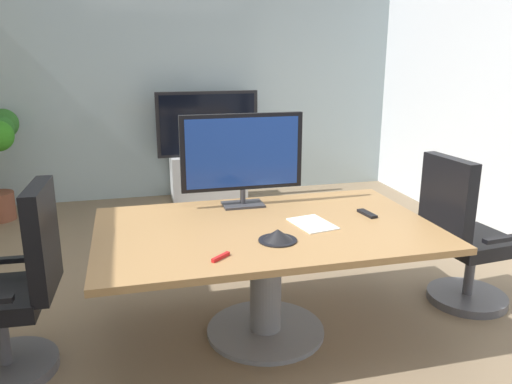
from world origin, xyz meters
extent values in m
plane|color=#7A664C|center=(0.00, 0.00, 0.00)|extent=(7.80, 7.80, 0.00)
cube|color=#9EB2B7|center=(0.00, 3.40, 1.39)|extent=(5.40, 0.10, 2.78)
cube|color=olive|center=(0.08, -0.08, 0.71)|extent=(2.05, 1.26, 0.04)
cylinder|color=slate|center=(0.08, -0.08, 0.35)|extent=(0.20, 0.20, 0.69)
cylinder|color=slate|center=(0.08, -0.08, 0.01)|extent=(0.76, 0.76, 0.03)
cylinder|color=#4C4C51|center=(-1.46, -0.12, 0.03)|extent=(0.56, 0.56, 0.06)
cylinder|color=#4C4C51|center=(-1.46, -0.12, 0.24)|extent=(0.07, 0.07, 0.36)
cube|color=black|center=(-1.19, -0.14, 0.79)|extent=(0.11, 0.46, 0.60)
cube|color=black|center=(-1.43, 0.13, 0.58)|extent=(0.28, 0.06, 0.03)
cylinder|color=#4C4C51|center=(1.62, -0.03, 0.03)|extent=(0.56, 0.56, 0.06)
cylinder|color=#4C4C51|center=(1.62, -0.03, 0.24)|extent=(0.07, 0.07, 0.36)
cube|color=black|center=(1.62, -0.03, 0.46)|extent=(0.52, 0.52, 0.10)
cube|color=black|center=(1.35, -0.05, 0.79)|extent=(0.13, 0.46, 0.60)
cube|color=black|center=(1.62, -0.29, 0.58)|extent=(0.28, 0.08, 0.03)
cube|color=black|center=(1.58, 0.23, 0.58)|extent=(0.28, 0.08, 0.03)
cube|color=#333338|center=(0.04, 0.37, 0.74)|extent=(0.28, 0.18, 0.02)
cylinder|color=#333338|center=(0.04, 0.37, 0.80)|extent=(0.04, 0.04, 0.10)
cube|color=black|center=(0.04, 0.39, 1.11)|extent=(0.84, 0.04, 0.52)
cube|color=navy|center=(0.04, 0.37, 1.11)|extent=(0.77, 0.01, 0.47)
cube|color=#B7BABC|center=(0.22, 3.05, 0.28)|extent=(0.90, 0.36, 0.55)
cube|color=black|center=(0.22, 3.03, 0.93)|extent=(1.20, 0.06, 0.76)
cube|color=black|center=(0.22, 2.99, 0.93)|extent=(1.12, 0.01, 0.69)
sphere|color=#286621|center=(-1.98, 2.82, 0.98)|extent=(0.27, 0.27, 0.27)
sphere|color=#296421|center=(-1.98, 2.99, 1.02)|extent=(0.31, 0.31, 0.31)
cone|color=black|center=(0.08, -0.33, 0.77)|extent=(0.19, 0.19, 0.07)
cylinder|color=black|center=(0.08, -0.33, 0.74)|extent=(0.22, 0.22, 0.01)
cube|color=black|center=(0.78, -0.03, 0.74)|extent=(0.07, 0.18, 0.02)
cube|color=red|center=(-0.28, -0.51, 0.74)|extent=(0.11, 0.10, 0.02)
cube|color=white|center=(0.37, -0.12, 0.74)|extent=(0.26, 0.33, 0.01)
camera|label=1|loc=(-0.71, -2.92, 1.78)|focal=35.74mm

